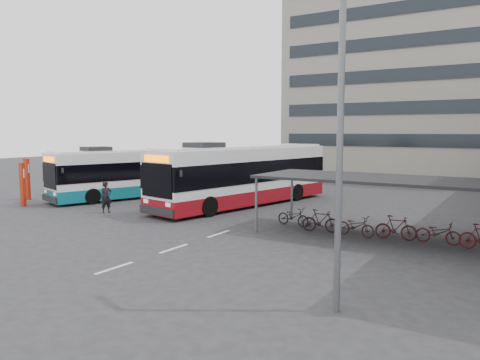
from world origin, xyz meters
The scene contains 11 objects.
ground centered at (0.00, 0.00, 0.00)m, with size 120.00×120.00×0.00m, color #28282B.
bike_shelter centered at (8.47, 3.00, 1.44)m, with size 10.00×4.00×2.54m.
office_block centered at (6.00, 36.00, 12.50)m, with size 30.00×15.00×25.00m, color gray.
road_markings centered at (2.50, -3.00, 0.01)m, with size 0.15×7.60×0.01m.
bus_main centered at (-0.78, 7.44, 1.78)m, with size 5.21×13.29×3.84m.
bus_teal centered at (-8.72, 6.67, 1.61)m, with size 6.03×11.94×3.47m.
pedestrian centered at (-5.72, 1.13, 0.87)m, with size 0.63×0.41×1.73m, color black.
lamp_post centered at (9.86, -5.64, 4.66)m, with size 1.41×0.53×8.17m.
sign_totem_south centered at (-11.75, 0.14, 1.34)m, with size 0.56×0.28×2.60m.
sign_totem_mid centered at (-13.91, 1.88, 1.39)m, with size 0.58×0.26×2.69m.
sign_totem_north centered at (-14.26, 9.96, 1.39)m, with size 0.58×0.18×2.69m.
Camera 1 is at (13.86, -16.45, 4.46)m, focal length 35.00 mm.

